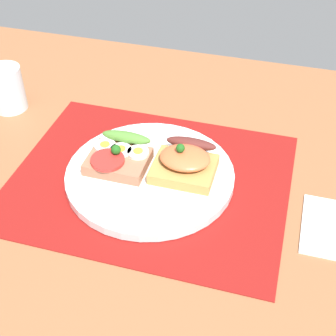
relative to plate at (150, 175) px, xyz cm
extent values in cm
cube|color=#915937|center=(0.00, 0.00, -2.63)|extent=(120.00, 90.00, 3.20)
cube|color=maroon|center=(0.00, 0.00, -0.88)|extent=(43.95, 35.56, 0.30)
cylinder|color=white|center=(0.00, 0.00, 0.00)|extent=(26.92, 26.92, 1.46)
cube|color=#A2674B|center=(-5.29, -0.13, 1.68)|extent=(9.53, 7.72, 1.91)
cylinder|color=red|center=(-6.40, -1.57, 2.94)|extent=(5.37, 5.37, 0.60)
ellipsoid|color=#4E8433|center=(-5.29, 4.13, 3.54)|extent=(8.38, 2.20, 1.80)
sphere|color=#1E5919|center=(-5.51, -0.13, 4.04)|extent=(1.60, 1.60, 1.60)
cylinder|color=white|center=(-8.15, 1.79, 2.89)|extent=(3.52, 3.52, 0.50)
cylinder|color=yellow|center=(-8.15, 1.79, 3.22)|extent=(1.58, 1.58, 0.16)
cylinder|color=white|center=(-5.29, 1.43, 2.89)|extent=(3.52, 3.52, 0.50)
cylinder|color=yellow|center=(-5.29, 1.43, 3.22)|extent=(1.58, 1.58, 0.16)
cylinder|color=white|center=(-2.44, 1.65, 2.89)|extent=(3.52, 3.52, 0.50)
cylinder|color=yellow|center=(-2.44, 1.65, 3.22)|extent=(1.58, 1.58, 0.16)
cube|color=#A98844|center=(5.29, 1.12, 1.60)|extent=(9.76, 8.18, 1.75)
ellipsoid|color=#E16538|center=(5.26, 1.68, 3.48)|extent=(8.00, 6.54, 2.00)
ellipsoid|color=#592420|center=(5.29, 5.61, 3.38)|extent=(8.29, 2.20, 1.80)
sphere|color=#1E5919|center=(4.49, 1.72, 5.18)|extent=(1.40, 1.40, 1.40)
cylinder|color=silver|center=(-32.26, 12.77, 3.25)|extent=(6.35, 6.35, 8.55)
camera|label=1|loc=(18.87, -55.66, 51.52)|focal=52.24mm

